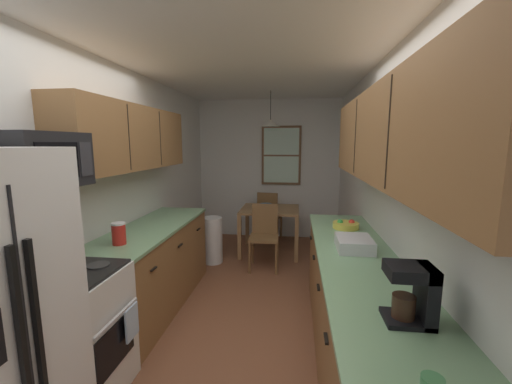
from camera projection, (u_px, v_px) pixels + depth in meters
name	position (u px, v px, depth m)	size (l,w,h in m)	color
ground_plane	(248.00, 303.00, 3.49)	(12.00, 12.00, 0.00)	brown
wall_left	(126.00, 188.00, 3.47)	(0.10, 9.00, 2.55)	silver
wall_right	(381.00, 193.00, 3.13)	(0.10, 9.00, 2.55)	silver
wall_back	(269.00, 169.00, 5.89)	(4.40, 0.10, 2.55)	silver
ceiling_slab	(247.00, 59.00, 3.09)	(4.40, 9.00, 0.08)	white
stove_range	(71.00, 335.00, 2.14)	(0.66, 0.62, 1.10)	white
microwave_over_range	(38.00, 160.00, 1.97)	(0.39, 0.56, 0.36)	black
counter_left	(153.00, 266.00, 3.38)	(0.64, 1.91, 0.90)	olive
upper_cabinets_left	(131.00, 138.00, 3.14)	(0.33, 1.99, 0.63)	olive
counter_right	(360.00, 321.00, 2.35)	(0.64, 3.15, 0.90)	olive
upper_cabinets_right	(394.00, 135.00, 2.07)	(0.33, 2.83, 0.64)	olive
dining_table	(270.00, 215.00, 5.04)	(0.91, 0.82, 0.73)	olive
dining_chair_near	(264.00, 233.00, 4.46)	(0.41, 0.41, 0.90)	brown
dining_chair_far	(269.00, 214.00, 5.67)	(0.45, 0.45, 0.90)	brown
pendant_light	(271.00, 123.00, 4.82)	(0.30, 0.30, 0.53)	black
back_window	(281.00, 156.00, 5.75)	(0.72, 0.05, 1.07)	brown
trash_bin	(213.00, 240.00, 4.65)	(0.29, 0.29, 0.69)	white
storage_canister	(119.00, 233.00, 2.70)	(0.12, 0.12, 0.19)	red
dish_towel	(132.00, 322.00, 2.24)	(0.02, 0.16, 0.24)	silver
coffee_maker	(415.00, 293.00, 1.52)	(0.22, 0.18, 0.29)	black
fruit_bowl	(346.00, 225.00, 3.22)	(0.26, 0.26, 0.09)	#E5D14C
dish_rack	(354.00, 244.00, 2.58)	(0.28, 0.34, 0.10)	silver
table_serving_bowl	(266.00, 205.00, 5.11)	(0.20, 0.20, 0.06)	#4C7299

